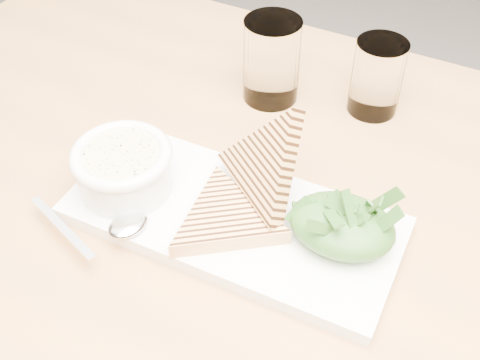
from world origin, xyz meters
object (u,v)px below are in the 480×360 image
at_px(glass_near, 272,61).
at_px(glass_far, 377,77).
at_px(platter, 233,218).
at_px(soup_bowl, 125,173).
at_px(table_top, 287,261).

distance_m(glass_near, glass_far, 0.14).
bearing_deg(platter, soup_bowl, -175.89).
height_order(platter, glass_near, glass_near).
height_order(soup_bowl, glass_far, glass_far).
height_order(soup_bowl, glass_near, glass_near).
relative_size(table_top, soup_bowl, 12.54).
distance_m(soup_bowl, glass_far, 0.35).
bearing_deg(platter, table_top, -9.21).
distance_m(platter, glass_near, 0.25).
distance_m(table_top, glass_far, 0.28).
relative_size(table_top, platter, 3.59).
height_order(table_top, soup_bowl, soup_bowl).
distance_m(platter, glass_far, 0.28).
relative_size(table_top, glass_far, 12.85).
bearing_deg(platter, glass_near, 101.00).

